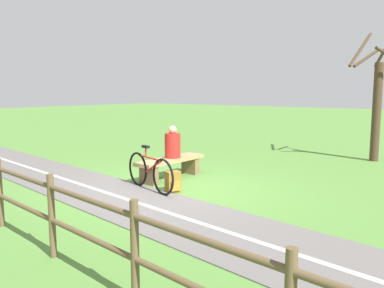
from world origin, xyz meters
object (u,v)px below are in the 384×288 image
Objects in this scene: bicycle at (150,172)px; tree_by_path at (376,103)px; person_seated at (173,144)px; backpack at (173,182)px; bench at (171,164)px.

tree_by_path is (-6.43, 2.61, 1.28)m from bicycle.
tree_by_path is at bearing 150.87° from person_seated.
person_seated is 1.76× the size of backpack.
bicycle is at bearing -22.09° from tree_by_path.
bicycle is 0.45× the size of tree_by_path.
bench reaches higher than backpack.
bench is 1.14× the size of bicycle.
backpack is at bearing -18.89° from tree_by_path.
person_seated is 1.27m from bicycle.
backpack is at bearing 35.07° from bicycle.
tree_by_path is (-5.36, 2.99, 1.33)m from bench.
person_seated is 1.41m from backpack.
person_seated reaches higher than backpack.
bench is 0.45m from person_seated.
backpack is 0.11× the size of tree_by_path.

